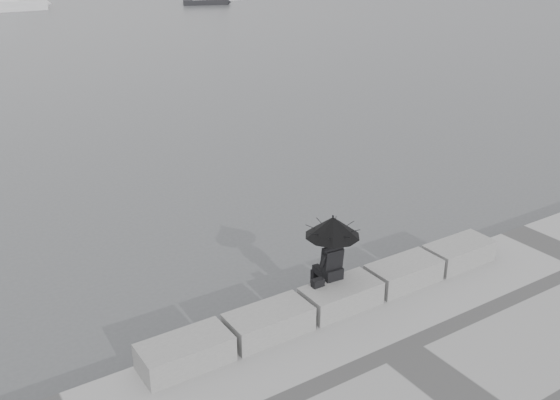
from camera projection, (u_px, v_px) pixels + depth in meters
ground at (326, 317)px, 13.09m from camera, size 360.00×360.00×0.00m
stone_block_far_left at (185, 353)px, 10.75m from camera, size 1.60×0.80×0.50m
stone_block_left at (269, 323)px, 11.60m from camera, size 1.60×0.80×0.50m
stone_block_centre at (341, 296)px, 12.45m from camera, size 1.60×0.80×0.50m
stone_block_right at (404, 273)px, 13.30m from camera, size 1.60×0.80×0.50m
stone_block_far_right at (459, 253)px, 14.16m from camera, size 1.60×0.80×0.50m
seated_person at (333, 234)px, 12.25m from camera, size 1.11×1.11×1.39m
bag at (318, 283)px, 12.29m from camera, size 0.25×0.14×0.16m
motor_cruiser at (4, 3)px, 67.46m from camera, size 8.40×3.00×4.50m
small_motorboat at (205, 2)px, 74.14m from camera, size 5.42×3.40×1.10m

